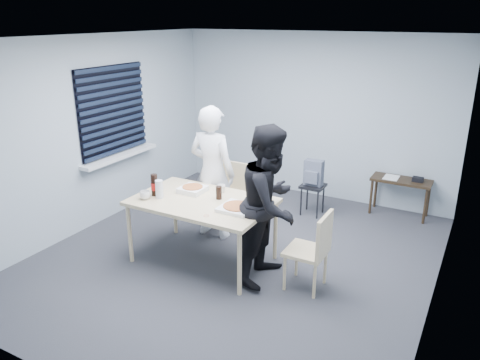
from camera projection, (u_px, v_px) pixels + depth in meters
The scene contains 19 objects.
room at pixel (115, 118), 6.64m from camera, with size 5.00×5.00×5.00m.
dining_table at pixel (202, 205), 5.48m from camera, with size 1.61×1.02×0.78m.
chair_far at pixel (232, 190), 6.56m from camera, with size 0.42×0.42×0.89m.
chair_right at pixel (314, 246), 4.95m from camera, with size 0.42×0.42×0.89m.
person_white at pixel (212, 173), 6.09m from camera, with size 0.65×0.42×1.77m, color white.
person_black at pixel (270, 204), 5.08m from camera, with size 0.86×0.47×1.77m, color black.
side_table at pixel (401, 184), 6.84m from camera, with size 0.85×0.38×0.56m.
stool at pixel (313, 192), 6.91m from camera, with size 0.34×0.34×0.47m.
backpack at pixel (313, 173), 6.81m from camera, with size 0.27×0.20×0.38m.
pizza_box_a at pixel (193, 189), 5.70m from camera, with size 0.29×0.29×0.07m.
pizza_box_b at pixel (237, 208), 5.18m from camera, with size 0.37×0.37×0.05m.
mug_a at pixel (145, 195), 5.48m from camera, with size 0.12×0.12×0.10m, color white.
mug_b at pixel (222, 189), 5.69m from camera, with size 0.10×0.10×0.09m, color white.
cola_glass at pixel (219, 193), 5.47m from camera, with size 0.07×0.07×0.16m, color black.
soda_bottle at pixel (154, 185), 5.56m from camera, with size 0.08×0.08×0.27m.
plastic_cups at pixel (159, 189), 5.49m from camera, with size 0.09×0.09×0.22m, color silver.
rubber_band at pixel (206, 216), 5.03m from camera, with size 0.06×0.06×0.00m, color red.
papers at pixel (391, 177), 6.89m from camera, with size 0.21×0.28×0.00m, color white.
black_box at pixel (418, 179), 6.71m from camera, with size 0.15×0.11×0.06m, color black.
Camera 1 is at (2.51, -4.49, 2.83)m, focal length 35.00 mm.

